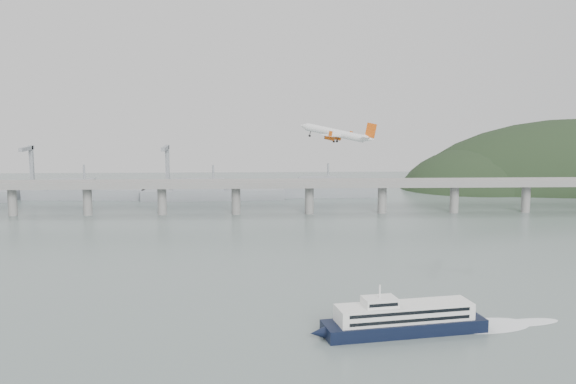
{
  "coord_description": "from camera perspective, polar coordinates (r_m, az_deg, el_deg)",
  "views": [
    {
      "loc": [
        -11.49,
        -252.85,
        80.6
      ],
      "look_at": [
        0.0,
        55.0,
        36.0
      ],
      "focal_mm": 42.0,
      "sensor_mm": 36.0,
      "label": 1
    }
  ],
  "objects": [
    {
      "name": "ground",
      "position": [
        265.64,
        0.45,
        -9.43
      ],
      "size": [
        900.0,
        900.0,
        0.0
      ],
      "primitive_type": "plane",
      "color": "slate",
      "rests_on": "ground"
    },
    {
      "name": "distant_fleet",
      "position": [
        542.66,
        -17.49,
        -0.02
      ],
      "size": [
        453.0,
        60.9,
        40.0
      ],
      "color": "gray",
      "rests_on": "ground"
    },
    {
      "name": "airliner",
      "position": [
        331.21,
        4.16,
        4.96
      ],
      "size": [
        37.49,
        35.15,
        10.32
      ],
      "rotation": [
        0.05,
        -0.18,
        2.73
      ],
      "color": "white",
      "rests_on": "ground"
    },
    {
      "name": "bridge",
      "position": [
        457.32,
        -0.82,
        0.32
      ],
      "size": [
        800.0,
        22.0,
        23.9
      ],
      "color": "gray",
      "rests_on": "ground"
    },
    {
      "name": "ferry",
      "position": [
        236.91,
        9.8,
        -10.56
      ],
      "size": [
        91.91,
        28.16,
        17.44
      ],
      "rotation": [
        0.0,
        0.0,
        0.18
      ],
      "color": "black",
      "rests_on": "ground"
    }
  ]
}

